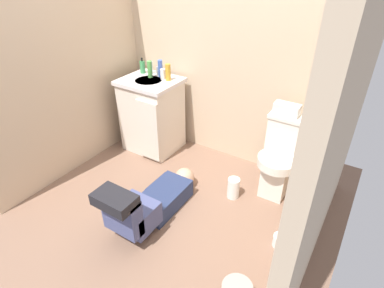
# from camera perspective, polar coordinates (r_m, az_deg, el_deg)

# --- Properties ---
(ground_plane) EXTENTS (2.82, 2.92, 0.04)m
(ground_plane) POSITION_cam_1_polar(r_m,az_deg,el_deg) (2.96, -3.42, -10.43)
(ground_plane) COLOR #80604D
(wall_back) EXTENTS (2.48, 0.08, 2.40)m
(wall_back) POSITION_cam_1_polar(r_m,az_deg,el_deg) (3.14, 6.93, 17.52)
(wall_back) COLOR #CAB091
(wall_back) RESTS_ON ground_plane
(wall_left) EXTENTS (0.08, 1.92, 2.40)m
(wall_left) POSITION_cam_1_polar(r_m,az_deg,el_deg) (3.16, -22.95, 15.42)
(wall_left) COLOR #CAB091
(wall_left) RESTS_ON ground_plane
(wall_right) EXTENTS (0.08, 1.92, 2.40)m
(wall_right) POSITION_cam_1_polar(r_m,az_deg,el_deg) (1.92, 26.15, 4.83)
(wall_right) COLOR #CAB091
(wall_right) RESTS_ON ground_plane
(toilet) EXTENTS (0.36, 0.46, 0.75)m
(toilet) POSITION_cam_1_polar(r_m,az_deg,el_deg) (2.95, 15.87, -2.37)
(toilet) COLOR silver
(toilet) RESTS_ON ground_plane
(vanity_cabinet) EXTENTS (0.60, 0.53, 0.82)m
(vanity_cabinet) POSITION_cam_1_polar(r_m,az_deg,el_deg) (3.50, -7.26, 5.35)
(vanity_cabinet) COLOR silver
(vanity_cabinet) RESTS_ON ground_plane
(faucet) EXTENTS (0.02, 0.02, 0.10)m
(faucet) POSITION_cam_1_polar(r_m,az_deg,el_deg) (3.43, -6.27, 13.05)
(faucet) COLOR silver
(faucet) RESTS_ON vanity_cabinet
(person_plumber) EXTENTS (0.39, 1.06, 0.52)m
(person_plumber) POSITION_cam_1_polar(r_m,az_deg,el_deg) (2.68, -7.67, -10.38)
(person_plumber) COLOR navy
(person_plumber) RESTS_ON ground_plane
(tissue_box) EXTENTS (0.22, 0.11, 0.10)m
(tissue_box) POSITION_cam_1_polar(r_m,az_deg,el_deg) (2.83, 16.87, 6.05)
(tissue_box) COLOR silver
(tissue_box) RESTS_ON toilet
(soap_dispenser) EXTENTS (0.06, 0.06, 0.17)m
(soap_dispenser) POSITION_cam_1_polar(r_m,az_deg,el_deg) (3.53, -9.00, 13.69)
(soap_dispenser) COLOR #3C8E50
(soap_dispenser) RESTS_ON vanity_cabinet
(bottle_clear) EXTENTS (0.04, 0.04, 0.13)m
(bottle_clear) POSITION_cam_1_polar(r_m,az_deg,el_deg) (3.51, -7.54, 13.62)
(bottle_clear) COLOR silver
(bottle_clear) RESTS_ON vanity_cabinet
(bottle_green) EXTENTS (0.05, 0.05, 0.17)m
(bottle_green) POSITION_cam_1_polar(r_m,az_deg,el_deg) (3.38, -7.68, 13.32)
(bottle_green) COLOR #509D48
(bottle_green) RESTS_ON vanity_cabinet
(bottle_blue) EXTENTS (0.05, 0.05, 0.18)m
(bottle_blue) POSITION_cam_1_polar(r_m,az_deg,el_deg) (3.40, -5.79, 13.53)
(bottle_blue) COLOR #3F5EB9
(bottle_blue) RESTS_ON vanity_cabinet
(bottle_white) EXTENTS (0.05, 0.05, 0.11)m
(bottle_white) POSITION_cam_1_polar(r_m,az_deg,el_deg) (3.33, -5.32, 12.56)
(bottle_white) COLOR white
(bottle_white) RESTS_ON vanity_cabinet
(bottle_amber) EXTENTS (0.06, 0.06, 0.17)m
(bottle_amber) POSITION_cam_1_polar(r_m,az_deg,el_deg) (3.28, -4.38, 12.87)
(bottle_amber) COLOR #C18D28
(bottle_amber) RESTS_ON vanity_cabinet
(paper_towel_roll) EXTENTS (0.11, 0.11, 0.20)m
(paper_towel_roll) POSITION_cam_1_polar(r_m,az_deg,el_deg) (2.93, 7.54, -7.95)
(paper_towel_roll) COLOR white
(paper_towel_roll) RESTS_ON ground_plane
(toilet_paper_roll) EXTENTS (0.11, 0.11, 0.10)m
(toilet_paper_roll) POSITION_cam_1_polar(r_m,az_deg,el_deg) (2.63, 15.71, -16.61)
(toilet_paper_roll) COLOR white
(toilet_paper_roll) RESTS_ON ground_plane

